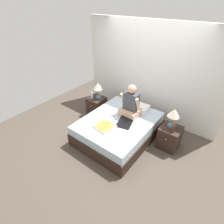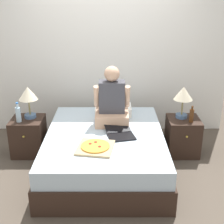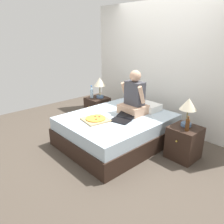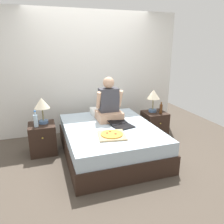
% 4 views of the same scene
% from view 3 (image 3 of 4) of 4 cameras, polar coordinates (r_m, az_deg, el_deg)
% --- Properties ---
extents(ground_plane, '(5.83, 5.83, 0.00)m').
position_cam_3_polar(ground_plane, '(4.07, 1.27, -7.81)').
color(ground_plane, '#4C4238').
extents(wall_back, '(3.83, 0.12, 2.50)m').
position_cam_3_polar(wall_back, '(4.64, 13.39, 11.48)').
color(wall_back, silver).
rests_on(wall_back, ground).
extents(bed, '(1.51, 1.89, 0.51)m').
position_cam_3_polar(bed, '(3.96, 1.29, -4.57)').
color(bed, black).
rests_on(bed, ground).
extents(nightstand_left, '(0.44, 0.47, 0.53)m').
position_cam_3_polar(nightstand_left, '(4.98, -3.83, 0.84)').
color(nightstand_left, black).
rests_on(nightstand_left, ground).
extents(lamp_on_left_nightstand, '(0.26, 0.26, 0.45)m').
position_cam_3_polar(lamp_on_left_nightstand, '(4.82, -3.22, 7.49)').
color(lamp_on_left_nightstand, '#4C6B93').
rests_on(lamp_on_left_nightstand, nightstand_left).
extents(water_bottle, '(0.07, 0.07, 0.28)m').
position_cam_3_polar(water_bottle, '(4.88, -5.35, 4.99)').
color(water_bottle, silver).
rests_on(water_bottle, nightstand_left).
extents(nightstand_right, '(0.44, 0.47, 0.53)m').
position_cam_3_polar(nightstand_right, '(3.67, 18.29, -7.59)').
color(nightstand_right, black).
rests_on(nightstand_right, ground).
extents(lamp_on_right_nightstand, '(0.26, 0.26, 0.45)m').
position_cam_3_polar(lamp_on_right_nightstand, '(3.50, 19.32, 1.45)').
color(lamp_on_right_nightstand, '#4C6B93').
rests_on(lamp_on_right_nightstand, nightstand_right).
extents(beer_bottle, '(0.06, 0.06, 0.23)m').
position_cam_3_polar(beer_bottle, '(3.41, 19.11, -3.16)').
color(beer_bottle, '#512D14').
rests_on(beer_bottle, nightstand_right).
extents(pillow, '(0.52, 0.34, 0.12)m').
position_cam_3_polar(pillow, '(4.23, 8.89, 1.53)').
color(pillow, white).
rests_on(pillow, bed).
extents(person_seated, '(0.47, 0.40, 0.78)m').
position_cam_3_polar(person_seated, '(3.93, 5.75, 3.68)').
color(person_seated, tan).
rests_on(person_seated, bed).
extents(laptop, '(0.41, 0.48, 0.07)m').
position_cam_3_polar(laptop, '(3.68, 2.75, -1.76)').
color(laptop, black).
rests_on(laptop, bed).
extents(pizza_box, '(0.46, 0.46, 0.05)m').
position_cam_3_polar(pizza_box, '(3.67, -4.30, -1.89)').
color(pizza_box, tan).
rests_on(pizza_box, bed).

